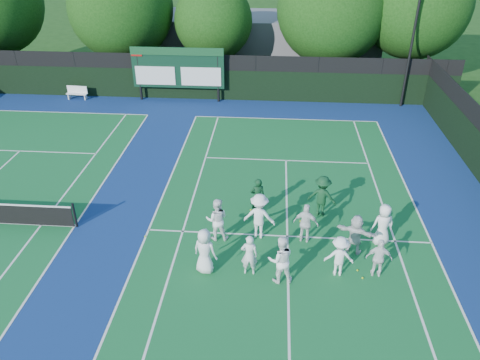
{
  "coord_description": "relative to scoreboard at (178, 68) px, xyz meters",
  "views": [
    {
      "loc": [
        -0.7,
        -13.76,
        10.96
      ],
      "look_at": [
        -2.0,
        3.0,
        1.3
      ],
      "focal_mm": 35.0,
      "sensor_mm": 36.0,
      "label": 1
    }
  ],
  "objects": [
    {
      "name": "ground",
      "position": [
        7.01,
        -15.59,
        -2.19
      ],
      "size": [
        120.0,
        120.0,
        0.0
      ],
      "primitive_type": "plane",
      "color": "#173C10",
      "rests_on": "ground"
    },
    {
      "name": "court_apron",
      "position": [
        1.01,
        -14.59,
        -2.19
      ],
      "size": [
        34.0,
        32.0,
        0.01
      ],
      "primitive_type": "cube",
      "color": "navy",
      "rests_on": "ground"
    },
    {
      "name": "near_court",
      "position": [
        7.01,
        -14.59,
        -2.18
      ],
      "size": [
        11.05,
        23.85,
        0.01
      ],
      "color": "#135C2A",
      "rests_on": "ground"
    },
    {
      "name": "back_fence",
      "position": [
        1.01,
        0.41,
        -0.83
      ],
      "size": [
        34.0,
        0.08,
        3.0
      ],
      "color": "black",
      "rests_on": "ground"
    },
    {
      "name": "scoreboard",
      "position": [
        0.0,
        0.0,
        0.0
      ],
      "size": [
        6.0,
        0.21,
        3.55
      ],
      "color": "black",
      "rests_on": "ground"
    },
    {
      "name": "clubhouse",
      "position": [
        5.01,
        8.41,
        -0.19
      ],
      "size": [
        18.0,
        6.0,
        4.0
      ],
      "primitive_type": "cube",
      "color": "slate",
      "rests_on": "ground"
    },
    {
      "name": "light_pole_right",
      "position": [
        14.51,
        0.11,
        4.11
      ],
      "size": [
        1.2,
        0.3,
        10.12
      ],
      "color": "black",
      "rests_on": "ground"
    },
    {
      "name": "bench",
      "position": [
        -6.89,
        -0.22,
        -1.71
      ],
      "size": [
        1.43,
        0.49,
        0.89
      ],
      "color": "white",
      "rests_on": "ground"
    },
    {
      "name": "tree_b",
      "position": [
        -4.39,
        3.99,
        2.83
      ],
      "size": [
        7.23,
        7.23,
        8.83
      ],
      "color": "black",
      "rests_on": "ground"
    },
    {
      "name": "tree_c",
      "position": [
        2.05,
        3.99,
        2.09
      ],
      "size": [
        5.39,
        5.39,
        7.12
      ],
      "color": "black",
      "rests_on": "ground"
    },
    {
      "name": "tree_d",
      "position": [
        10.11,
        3.99,
        2.96
      ],
      "size": [
        7.47,
        7.47,
        9.08
      ],
      "color": "black",
      "rests_on": "ground"
    },
    {
      "name": "tree_e",
      "position": [
        15.58,
        3.99,
        3.28
      ],
      "size": [
        7.08,
        7.08,
        9.2
      ],
      "color": "black",
      "rests_on": "ground"
    },
    {
      "name": "tennis_ball_1",
      "position": [
        7.55,
        -13.56,
        -2.16
      ],
      "size": [
        0.07,
        0.07,
        0.07
      ],
      "primitive_type": "sphere",
      "color": "#ACC717",
      "rests_on": "ground"
    },
    {
      "name": "tennis_ball_2",
      "position": [
        9.45,
        -16.42,
        -2.16
      ],
      "size": [
        0.07,
        0.07,
        0.07
      ],
      "primitive_type": "sphere",
      "color": "#ACC717",
      "rests_on": "ground"
    },
    {
      "name": "tennis_ball_3",
      "position": [
        1.51,
        -15.05,
        -2.16
      ],
      "size": [
        0.07,
        0.07,
        0.07
      ],
      "primitive_type": "sphere",
      "color": "#ACC717",
      "rests_on": "ground"
    },
    {
      "name": "tennis_ball_4",
      "position": [
        5.49,
        -12.88,
        -2.16
      ],
      "size": [
        0.07,
        0.07,
        0.07
      ],
      "primitive_type": "sphere",
      "color": "#ACC717",
      "rests_on": "ground"
    },
    {
      "name": "tennis_ball_5",
      "position": [
        9.57,
        -16.81,
        -2.16
      ],
      "size": [
        0.07,
        0.07,
        0.07
      ],
      "primitive_type": "sphere",
      "color": "#ACC717",
      "rests_on": "ground"
    },
    {
      "name": "player_front_0",
      "position": [
        4.13,
        -16.81,
        -1.32
      ],
      "size": [
        0.98,
        0.8,
        1.74
      ],
      "primitive_type": "imported",
      "rotation": [
        0.0,
        0.0,
        2.8
      ],
      "color": "white",
      "rests_on": "ground"
    },
    {
      "name": "player_front_1",
      "position": [
        5.66,
        -16.81,
        -1.39
      ],
      "size": [
        0.59,
        0.39,
        1.59
      ],
      "primitive_type": "imported",
      "rotation": [
        0.0,
        0.0,
        3.13
      ],
      "color": "silver",
      "rests_on": "ground"
    },
    {
      "name": "player_front_2",
      "position": [
        6.72,
        -17.1,
        -1.29
      ],
      "size": [
        0.98,
        0.82,
        1.81
      ],
      "primitive_type": "imported",
      "rotation": [
        0.0,
        0.0,
        3.31
      ],
      "color": "white",
      "rests_on": "ground"
    },
    {
      "name": "player_front_3",
      "position": [
        8.72,
        -16.62,
        -1.42
      ],
      "size": [
        1.02,
        0.61,
        1.54
      ],
      "primitive_type": "imported",
      "rotation": [
        0.0,
        0.0,
        3.1
      ],
      "color": "white",
      "rests_on": "ground"
    },
    {
      "name": "player_front_4",
      "position": [
        10.06,
        -16.58,
        -1.44
      ],
      "size": [
        0.91,
        0.44,
        1.5
      ],
      "primitive_type": "imported",
      "rotation": [
        0.0,
        0.0,
        3.05
      ],
      "color": "white",
      "rests_on": "ground"
    },
    {
      "name": "player_back_0",
      "position": [
        4.32,
        -14.91,
        -1.31
      ],
      "size": [
        0.9,
        0.73,
        1.76
      ],
      "primitive_type": "imported",
      "rotation": [
        0.0,
        0.0,
        3.22
      ],
      "color": "white",
      "rests_on": "ground"
    },
    {
      "name": "player_back_1",
      "position": [
        5.91,
        -14.65,
        -1.25
      ],
      "size": [
        1.31,
        0.89,
        1.88
      ],
      "primitive_type": "imported",
      "rotation": [
        0.0,
        0.0,
        2.97
      ],
      "color": "white",
      "rests_on": "ground"
    },
    {
      "name": "player_back_2",
      "position": [
        7.67,
        -14.81,
        -1.37
      ],
      "size": [
        1.03,
        0.62,
        1.63
      ],
      "primitive_type": "imported",
      "rotation": [
        0.0,
        0.0,
        2.89
      ],
      "color": "white",
      "rests_on": "ground"
    },
    {
      "name": "player_back_3",
      "position": [
        9.43,
        -15.33,
        -1.4
      ],
      "size": [
        1.54,
        0.97,
        1.58
      ],
      "primitive_type": "imported",
      "rotation": [
        0.0,
        0.0,
        2.77
      ],
      "color": "silver",
      "rests_on": "ground"
    },
    {
      "name": "player_back_4",
      "position": [
        10.52,
        -14.73,
        -1.34
      ],
      "size": [
        0.92,
        0.69,
        1.7
      ],
      "primitive_type": "imported",
      "rotation": [
        0.0,
        0.0,
        3.33
      ],
      "color": "white",
      "rests_on": "ground"
    },
    {
      "name": "coach_left",
      "position": [
        5.77,
        -13.11,
        -1.35
      ],
      "size": [
        0.69,
        0.54,
        1.68
      ],
      "primitive_type": "imported",
      "rotation": [
        0.0,
        0.0,
        3.38
      ],
      "color": "#0E341A",
      "rests_on": "ground"
    },
    {
      "name": "coach_right",
      "position": [
        8.4,
        -12.97,
        -1.29
      ],
      "size": [
        1.31,
        0.98,
        1.81
      ],
      "primitive_type": "imported",
      "rotation": [
        0.0,
        0.0,
        2.85
      ],
      "color": "#0F381C",
      "rests_on": "ground"
    }
  ]
}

